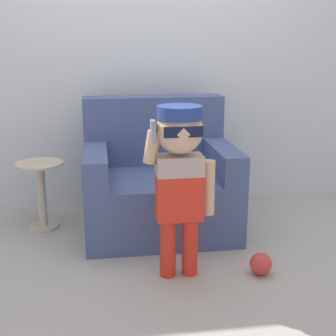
# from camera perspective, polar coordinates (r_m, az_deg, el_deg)

# --- Properties ---
(ground_plane) EXTENTS (10.00, 10.00, 0.00)m
(ground_plane) POSITION_cam_1_polar(r_m,az_deg,el_deg) (3.64, -1.58, -7.21)
(ground_plane) COLOR #ADA89E
(wall_back) EXTENTS (10.00, 0.05, 2.60)m
(wall_back) POSITION_cam_1_polar(r_m,az_deg,el_deg) (3.97, -2.82, 13.96)
(wall_back) COLOR silver
(wall_back) RESTS_ON ground_plane
(armchair) EXTENTS (1.09, 0.89, 0.97)m
(armchair) POSITION_cam_1_polar(r_m,az_deg,el_deg) (3.54, -1.21, -1.86)
(armchair) COLOR #475684
(armchair) RESTS_ON ground_plane
(person_child) EXTENTS (0.43, 0.32, 1.04)m
(person_child) POSITION_cam_1_polar(r_m,az_deg,el_deg) (2.70, 1.45, 0.29)
(person_child) COLOR red
(person_child) RESTS_ON ground_plane
(side_table) EXTENTS (0.35, 0.35, 0.52)m
(side_table) POSITION_cam_1_polar(r_m,az_deg,el_deg) (3.66, -15.19, -2.46)
(side_table) COLOR beige
(side_table) RESTS_ON ground_plane
(toy_ball) EXTENTS (0.14, 0.14, 0.14)m
(toy_ball) POSITION_cam_1_polar(r_m,az_deg,el_deg) (2.98, 11.25, -11.39)
(toy_ball) COLOR #D13838
(toy_ball) RESTS_ON ground_plane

